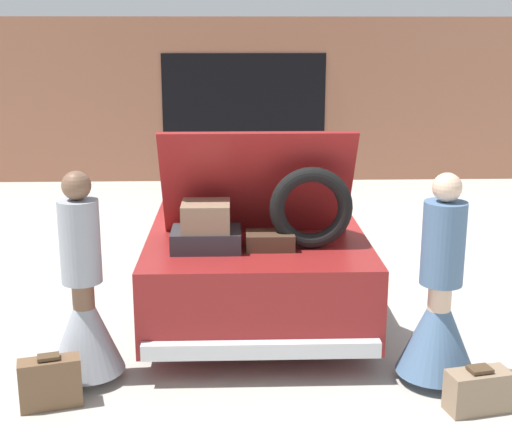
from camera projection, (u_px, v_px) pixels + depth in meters
ground_plane at (252, 271)px, 7.84m from camera, size 40.00×40.00×0.00m
garage_wall_back at (244, 101)px, 12.30m from camera, size 12.00×0.14×2.80m
car at (252, 216)px, 7.69m from camera, size 1.90×5.23×1.80m
person_left at (84, 308)px, 5.26m from camera, size 0.56×0.56×1.60m
person_right at (439, 310)px, 5.23m from camera, size 0.59×0.59×1.59m
suitcase_beside_left_person at (50, 383)px, 4.96m from camera, size 0.45×0.27×0.39m
suitcase_beside_right_person at (478, 391)px, 4.91m from camera, size 0.47×0.28×0.32m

